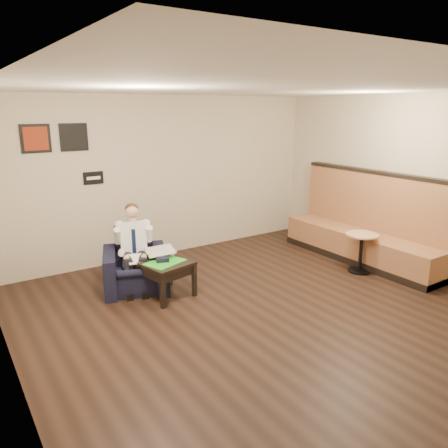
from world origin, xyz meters
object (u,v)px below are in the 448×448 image
cafe_table (361,253)px  seated_man (135,253)px  banquette (363,218)px  armchair (135,261)px  coffee_mug (171,253)px  side_table (166,279)px  green_folder (165,262)px  smartphone (161,257)px

cafe_table → seated_man: bearing=159.3°
seated_man → banquette: size_ratio=0.40×
armchair → coffee_mug: bearing=-16.6°
seated_man → banquette: bearing=6.5°
coffee_mug → cafe_table: size_ratio=0.17×
seated_man → coffee_mug: seated_man is taller
armchair → banquette: banquette is taller
seated_man → coffee_mug: bearing=-4.4°
armchair → side_table: size_ratio=1.43×
green_folder → seated_man: bearing=122.5°
smartphone → seated_man: bearing=146.3°
coffee_mug → smartphone: bearing=174.5°
armchair → green_folder: 0.57m
armchair → green_folder: bearing=-46.7°
side_table → smartphone: smartphone is taller
seated_man → side_table: bearing=-32.9°
seated_man → cafe_table: 3.58m
coffee_mug → armchair: bearing=143.5°
seated_man → coffee_mug: size_ratio=10.95×
armchair → banquette: 3.89m
armchair → cafe_table: (3.30, -1.37, -0.11)m
seated_man → armchair: bearing=90.0°
cafe_table → banquette: bearing=39.5°
seated_man → side_table: (0.29, -0.38, -0.34)m
seated_man → coffee_mug: (0.47, -0.21, -0.03)m
coffee_mug → cafe_table: bearing=-20.1°
green_folder → coffee_mug: (0.20, 0.20, 0.05)m
armchair → banquette: (3.74, -1.01, 0.33)m
armchair → coffee_mug: (0.43, -0.32, 0.13)m
seated_man → side_table: seated_man is taller
armchair → side_table: 0.58m
side_table → green_folder: 0.27m
armchair → seated_man: (-0.04, -0.11, 0.16)m
armchair → seated_man: seated_man is taller
side_table → cafe_table: cafe_table is taller
banquette → cafe_table: size_ratio=4.70×
seated_man → cafe_table: (3.34, -1.26, -0.27)m
seated_man → smartphone: (0.31, -0.19, -0.07)m
seated_man → cafe_table: size_ratio=1.86×
banquette → cafe_table: (-0.44, -0.36, -0.45)m
seated_man → green_folder: bearing=-37.6°
armchair → side_table: (0.25, -0.49, -0.18)m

